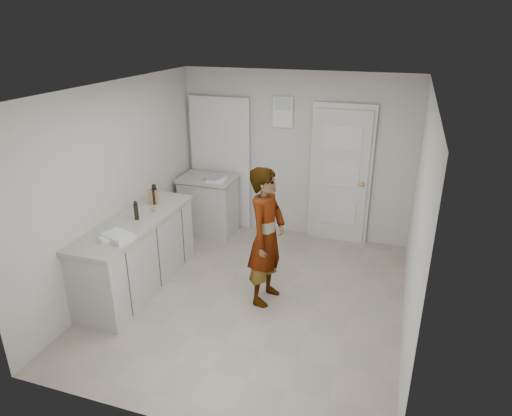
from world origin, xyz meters
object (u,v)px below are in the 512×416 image
(cake_mix_box, at_px, (153,197))
(egg_bowl, at_px, (105,239))
(oil_cruet_a, at_px, (155,194))
(person, at_px, (266,237))
(baking_dish, at_px, (118,237))
(spice_jar, at_px, (155,209))
(oil_cruet_b, at_px, (136,210))

(cake_mix_box, relative_size, egg_bowl, 1.58)
(oil_cruet_a, bearing_deg, egg_bowl, -88.08)
(person, xyz_separation_m, egg_bowl, (-1.57, -0.84, 0.12))
(cake_mix_box, distance_m, baking_dish, 1.05)
(cake_mix_box, relative_size, oil_cruet_a, 0.71)
(spice_jar, bearing_deg, egg_bowl, -95.43)
(oil_cruet_a, bearing_deg, person, -10.47)
(person, xyz_separation_m, cake_mix_box, (-1.63, 0.29, 0.19))
(spice_jar, bearing_deg, oil_cruet_b, -106.22)
(person, relative_size, cake_mix_box, 8.45)
(cake_mix_box, xyz_separation_m, egg_bowl, (0.06, -1.13, -0.07))
(egg_bowl, bearing_deg, oil_cruet_b, 89.60)
(cake_mix_box, height_order, oil_cruet_a, oil_cruet_a)
(person, distance_m, oil_cruet_a, 1.65)
(spice_jar, height_order, baking_dish, spice_jar)
(oil_cruet_b, bearing_deg, baking_dish, -79.95)
(cake_mix_box, xyz_separation_m, baking_dish, (0.16, -1.03, -0.07))
(cake_mix_box, xyz_separation_m, oil_cruet_b, (0.07, -0.50, 0.02))
(cake_mix_box, bearing_deg, oil_cruet_a, 6.72)
(spice_jar, bearing_deg, baking_dish, -89.18)
(person, height_order, spice_jar, person)
(person, distance_m, cake_mix_box, 1.67)
(oil_cruet_a, height_order, oil_cruet_b, oil_cruet_a)
(spice_jar, bearing_deg, oil_cruet_a, 118.56)
(cake_mix_box, xyz_separation_m, oil_cruet_a, (0.02, 0.01, 0.03))
(person, height_order, oil_cruet_b, person)
(baking_dish, xyz_separation_m, egg_bowl, (-0.10, -0.10, -0.00))
(oil_cruet_b, distance_m, baking_dish, 0.54)
(person, distance_m, spice_jar, 1.49)
(cake_mix_box, distance_m, egg_bowl, 1.13)
(spice_jar, height_order, oil_cruet_a, oil_cruet_a)
(person, height_order, oil_cruet_a, person)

